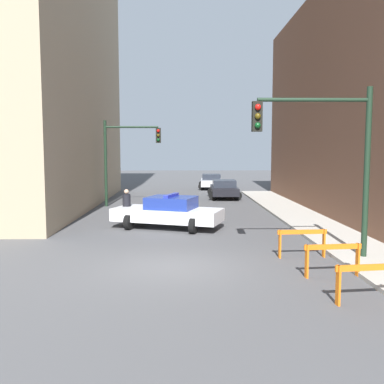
% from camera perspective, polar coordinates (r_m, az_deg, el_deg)
% --- Properties ---
extents(ground_plane, '(120.00, 120.00, 0.00)m').
position_cam_1_polar(ground_plane, '(12.80, -2.40, -9.87)').
color(ground_plane, '#4C4C4F').
extents(sidewalk_right, '(2.40, 44.00, 0.12)m').
position_cam_1_polar(sidewalk_right, '(14.10, 24.00, -8.65)').
color(sidewalk_right, '#B2ADA3').
rests_on(sidewalk_right, ground_plane).
extents(traffic_light_near, '(3.64, 0.35, 5.20)m').
position_cam_1_polar(traffic_light_near, '(13.70, 17.88, 5.82)').
color(traffic_light_near, black).
rests_on(traffic_light_near, sidewalk_right).
extents(traffic_light_far, '(3.44, 0.35, 5.20)m').
position_cam_1_polar(traffic_light_far, '(26.24, -9.11, 5.49)').
color(traffic_light_far, black).
rests_on(traffic_light_far, ground_plane).
extents(police_car, '(5.05, 3.30, 1.52)m').
position_cam_1_polar(police_car, '(18.72, -3.17, -2.67)').
color(police_car, white).
rests_on(police_car, ground_plane).
extents(parked_car_near, '(2.35, 4.35, 1.31)m').
position_cam_1_polar(parked_car_near, '(30.56, 4.29, 0.44)').
color(parked_car_near, black).
rests_on(parked_car_near, ground_plane).
extents(parked_car_mid, '(2.43, 4.39, 1.31)m').
position_cam_1_polar(parked_car_mid, '(38.02, 2.59, 1.46)').
color(parked_car_mid, silver).
rests_on(parked_car_mid, ground_plane).
extents(pedestrian_crossing, '(0.37, 0.37, 1.66)m').
position_cam_1_polar(pedestrian_crossing, '(19.60, -8.71, -1.95)').
color(pedestrian_crossing, '#382D23').
rests_on(pedestrian_crossing, ground_plane).
extents(barrier_front, '(1.60, 0.32, 0.90)m').
position_cam_1_polar(barrier_front, '(10.42, 22.55, -10.40)').
color(barrier_front, orange).
rests_on(barrier_front, ground_plane).
extents(barrier_mid, '(1.60, 0.31, 0.90)m').
position_cam_1_polar(barrier_mid, '(12.21, 18.24, -7.93)').
color(barrier_mid, orange).
rests_on(barrier_mid, ground_plane).
extents(barrier_back, '(1.60, 0.25, 0.90)m').
position_cam_1_polar(barrier_back, '(14.10, 14.46, -6.03)').
color(barrier_back, orange).
rests_on(barrier_back, ground_plane).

